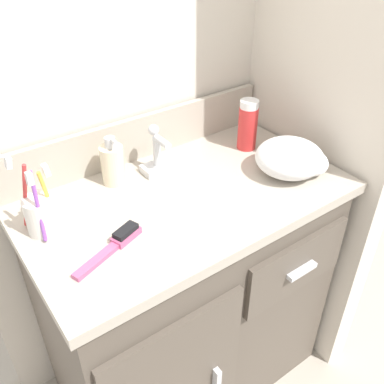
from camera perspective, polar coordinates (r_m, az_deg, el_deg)
ground_plane at (r=1.69m, az=-0.52°, el=-22.53°), size 6.00×6.00×0.00m
wall_back at (r=1.21m, az=-9.37°, el=18.77°), size 1.03×0.08×2.20m
wall_right at (r=1.29m, az=17.75°, el=18.63°), size 0.08×0.57×2.20m
vanity at (r=1.36m, az=-0.58°, el=-13.43°), size 0.85×0.51×0.79m
backsplash at (r=1.25m, az=-7.02°, el=7.22°), size 0.85×0.02×0.13m
sink_faucet at (r=1.19m, az=-4.61°, el=4.80°), size 0.09×0.09×0.14m
toothbrush_cup at (r=1.02m, az=-19.43°, el=-2.64°), size 0.08×0.10×0.19m
soap_dispenser at (r=1.15m, az=-10.53°, el=3.74°), size 0.06×0.07×0.14m
shaving_cream_can at (r=1.30m, az=7.45°, el=8.85°), size 0.06×0.06×0.15m
hairbrush at (r=0.96m, az=-10.03°, el=-6.64°), size 0.19×0.09×0.03m
hand_towel at (r=1.21m, az=13.34°, el=4.39°), size 0.19×0.19×0.09m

